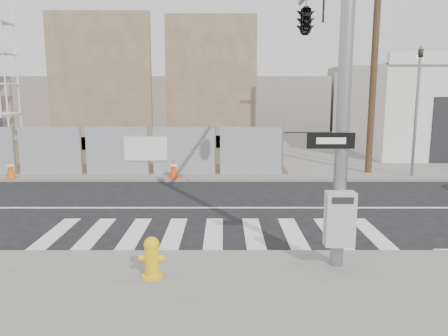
{
  "coord_description": "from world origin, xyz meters",
  "views": [
    {
      "loc": [
        0.25,
        -13.05,
        3.49
      ],
      "look_at": [
        0.26,
        -0.87,
        1.4
      ],
      "focal_mm": 35.0,
      "sensor_mm": 36.0,
      "label": 1
    }
  ],
  "objects_px": {
    "signal_pole": "(316,40)",
    "traffic_cone_d": "(174,168)",
    "traffic_cone_c": "(10,169)",
    "fire_hydrant": "(152,257)"
  },
  "relations": [
    {
      "from": "traffic_cone_c",
      "to": "traffic_cone_d",
      "type": "bearing_deg",
      "value": 0.0
    },
    {
      "from": "traffic_cone_d",
      "to": "fire_hydrant",
      "type": "bearing_deg",
      "value": -85.9
    },
    {
      "from": "fire_hydrant",
      "to": "traffic_cone_c",
      "type": "distance_m",
      "value": 12.04
    },
    {
      "from": "signal_pole",
      "to": "fire_hydrant",
      "type": "xyz_separation_m",
      "value": [
        -3.57,
        -3.35,
        -4.28
      ]
    },
    {
      "from": "fire_hydrant",
      "to": "traffic_cone_c",
      "type": "bearing_deg",
      "value": 128.92
    },
    {
      "from": "signal_pole",
      "to": "traffic_cone_d",
      "type": "bearing_deg",
      "value": 124.22
    },
    {
      "from": "traffic_cone_d",
      "to": "traffic_cone_c",
      "type": "bearing_deg",
      "value": 180.0
    },
    {
      "from": "signal_pole",
      "to": "traffic_cone_d",
      "type": "xyz_separation_m",
      "value": [
        -4.26,
        6.27,
        -4.27
      ]
    },
    {
      "from": "traffic_cone_c",
      "to": "traffic_cone_d",
      "type": "xyz_separation_m",
      "value": [
        6.56,
        0.0,
        0.01
      ]
    },
    {
      "from": "fire_hydrant",
      "to": "traffic_cone_d",
      "type": "bearing_deg",
      "value": 96.01
    }
  ]
}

